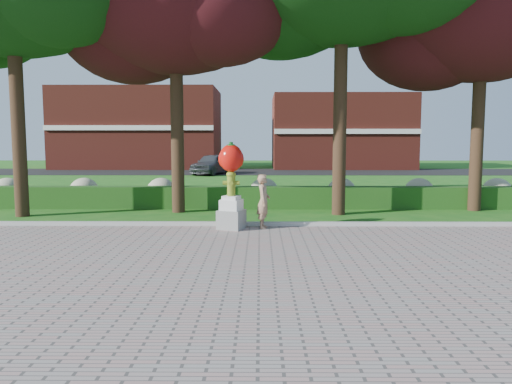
% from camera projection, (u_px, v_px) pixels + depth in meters
% --- Properties ---
extents(ground, '(100.00, 100.00, 0.00)m').
position_uv_depth(ground, '(223.00, 250.00, 11.43)').
color(ground, '#185A16').
rests_on(ground, ground).
extents(walkway, '(40.00, 14.00, 0.04)m').
position_uv_depth(walkway, '(203.00, 307.00, 7.45)').
color(walkway, gray).
rests_on(walkway, ground).
extents(curb, '(40.00, 0.18, 0.15)m').
position_uv_depth(curb, '(231.00, 224.00, 14.41)').
color(curb, '#ADADA5').
rests_on(curb, ground).
extents(lawn_hedge, '(24.00, 0.70, 0.80)m').
position_uv_depth(lawn_hedge, '(237.00, 197.00, 18.35)').
color(lawn_hedge, '#144413').
rests_on(lawn_hedge, ground).
extents(hydrangea_row, '(20.10, 1.10, 0.99)m').
position_uv_depth(hydrangea_row, '(253.00, 191.00, 19.32)').
color(hydrangea_row, '#ACAB84').
rests_on(hydrangea_row, ground).
extents(street, '(50.00, 8.00, 0.02)m').
position_uv_depth(street, '(250.00, 172.00, 39.28)').
color(street, black).
rests_on(street, ground).
extents(building_left, '(14.00, 8.00, 7.00)m').
position_uv_depth(building_left, '(140.00, 129.00, 44.97)').
color(building_left, maroon).
rests_on(building_left, ground).
extents(building_right, '(12.00, 8.00, 6.40)m').
position_uv_depth(building_right, '(340.00, 132.00, 44.84)').
color(building_right, maroon).
rests_on(building_right, ground).
extents(tree_far_right, '(7.88, 6.72, 10.21)m').
position_uv_depth(tree_far_right, '(479.00, 10.00, 17.17)').
color(tree_far_right, black).
rests_on(tree_far_right, ground).
extents(hydrant_sculpture, '(0.83, 0.83, 2.41)m').
position_uv_depth(hydrant_sculpture, '(231.00, 183.00, 13.78)').
color(hydrant_sculpture, gray).
rests_on(hydrant_sculpture, walkway).
extents(woman, '(0.42, 0.59, 1.53)m').
position_uv_depth(woman, '(263.00, 201.00, 13.92)').
color(woman, tan).
rests_on(woman, walkway).
extents(parked_car, '(3.22, 4.76, 1.50)m').
position_uv_depth(parked_car, '(212.00, 164.00, 36.24)').
color(parked_car, '#43464B').
rests_on(parked_car, street).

